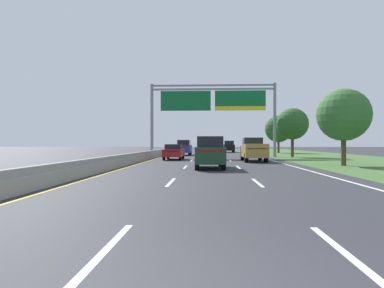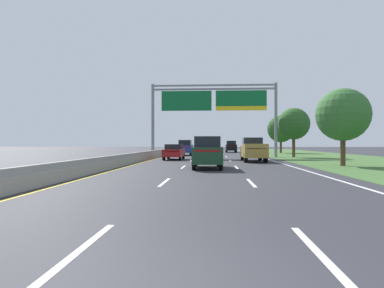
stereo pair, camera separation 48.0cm
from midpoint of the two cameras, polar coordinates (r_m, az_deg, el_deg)
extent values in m
plane|color=#2B2B30|center=(38.73, 2.81, -2.34)|extent=(220.00, 220.00, 0.00)
cube|color=white|center=(5.76, -16.79, -16.80)|extent=(0.14, 3.00, 0.01)
cube|color=white|center=(14.41, -4.62, -6.54)|extent=(0.14, 3.00, 0.01)
cube|color=white|center=(23.33, -1.75, -3.97)|extent=(0.14, 3.00, 0.01)
cube|color=white|center=(32.29, -0.48, -2.83)|extent=(0.14, 3.00, 0.01)
cube|color=white|center=(41.27, 0.24, -2.18)|extent=(0.14, 3.00, 0.01)
cube|color=white|center=(50.25, 0.70, -1.76)|extent=(0.14, 3.00, 0.01)
cube|color=white|center=(59.24, 1.02, -1.47)|extent=(0.14, 3.00, 0.01)
cube|color=white|center=(68.24, 1.25, -1.25)|extent=(0.14, 3.00, 0.01)
cube|color=white|center=(77.23, 1.44, -1.09)|extent=(0.14, 3.00, 0.01)
cube|color=white|center=(86.23, 1.58, -0.96)|extent=(0.14, 3.00, 0.01)
cube|color=white|center=(5.76, 22.41, -16.80)|extent=(0.14, 3.00, 0.01)
cube|color=white|center=(14.41, 10.23, -6.54)|extent=(0.14, 3.00, 0.01)
cube|color=white|center=(23.33, 7.37, -3.97)|extent=(0.14, 3.00, 0.01)
cube|color=white|center=(32.29, 6.10, -2.83)|extent=(0.14, 3.00, 0.01)
cube|color=white|center=(41.27, 5.38, -2.18)|extent=(0.14, 3.00, 0.01)
cube|color=white|center=(50.25, 4.92, -1.76)|extent=(0.14, 3.00, 0.01)
cube|color=white|center=(59.24, 4.60, -1.47)|extent=(0.14, 3.00, 0.01)
cube|color=white|center=(68.24, 4.36, -1.25)|extent=(0.14, 3.00, 0.01)
cube|color=white|center=(77.23, 4.18, -1.09)|extent=(0.14, 3.00, 0.01)
cube|color=white|center=(86.23, 4.04, -0.96)|extent=(0.14, 3.00, 0.01)
cube|color=white|center=(39.17, 11.48, -2.30)|extent=(0.16, 106.00, 0.01)
cube|color=gold|center=(39.17, -5.86, -2.30)|extent=(0.16, 106.00, 0.01)
cube|color=#3D602D|center=(41.16, 22.63, -2.19)|extent=(14.00, 110.00, 0.02)
cube|color=#99968E|center=(39.28, -6.87, -1.90)|extent=(0.60, 110.00, 0.55)
cube|color=#99968E|center=(39.26, -6.87, -1.28)|extent=(0.25, 110.00, 0.30)
cylinder|color=gray|center=(40.53, -7.23, 4.02)|extent=(0.36, 0.36, 8.83)
cylinder|color=gray|center=(40.63, 13.69, 4.01)|extent=(0.36, 0.36, 8.83)
cube|color=gray|center=(40.41, 3.24, 10.02)|extent=(14.70, 0.24, 0.20)
cube|color=gray|center=(40.34, 3.24, 9.39)|extent=(14.70, 0.24, 0.20)
cube|color=#0C602D|center=(40.07, -1.45, 7.42)|extent=(6.00, 0.12, 2.37)
cube|color=#0C602D|center=(40.15, 7.93, 7.76)|extent=(6.00, 0.12, 1.87)
cube|color=yellow|center=(40.01, 7.93, 6.08)|extent=(6.00, 0.12, 0.50)
cube|color=#A38438|center=(31.09, 10.07, -1.25)|extent=(2.07, 5.42, 1.00)
cube|color=black|center=(31.93, 9.90, 0.38)|extent=(1.74, 1.92, 0.78)
cube|color=#B21414|center=(28.45, 10.69, -0.78)|extent=(1.68, 0.10, 0.12)
cube|color=#A38438|center=(29.37, 10.46, -0.17)|extent=(2.02, 1.97, 0.20)
cylinder|color=black|center=(32.85, 8.23, -2.05)|extent=(0.31, 0.84, 0.84)
cylinder|color=black|center=(33.04, 11.18, -2.04)|extent=(0.31, 0.84, 0.84)
cylinder|color=black|center=(29.20, 8.83, -2.33)|extent=(0.31, 0.84, 0.84)
cylinder|color=black|center=(29.40, 12.13, -2.31)|extent=(0.31, 0.84, 0.84)
cube|color=#193D23|center=(22.20, 2.41, -1.85)|extent=(2.00, 4.74, 1.05)
cube|color=black|center=(22.04, 2.42, 0.38)|extent=(1.70, 3.04, 0.68)
cube|color=#B21414|center=(19.89, 2.51, -1.18)|extent=(1.60, 0.12, 0.12)
cylinder|color=black|center=(23.83, 0.38, -2.98)|extent=(0.28, 0.77, 0.76)
cylinder|color=black|center=(23.85, 4.32, -2.98)|extent=(0.28, 0.77, 0.76)
cylinder|color=black|center=(20.64, 0.20, -3.46)|extent=(0.28, 0.77, 0.76)
cylinder|color=black|center=(20.66, 4.75, -3.46)|extent=(0.28, 0.77, 0.76)
cube|color=navy|center=(46.17, -1.64, -0.81)|extent=(1.94, 4.72, 1.05)
cube|color=black|center=(46.01, -1.66, 0.26)|extent=(1.66, 3.01, 0.68)
cube|color=#B21414|center=(43.87, -1.90, -0.45)|extent=(1.60, 0.09, 0.12)
cylinder|color=black|center=(47.85, -2.46, -1.41)|extent=(0.27, 0.76, 0.76)
cylinder|color=black|center=(47.71, -0.50, -1.41)|extent=(0.27, 0.76, 0.76)
cylinder|color=black|center=(44.67, -2.87, -1.52)|extent=(0.27, 0.76, 0.76)
cylinder|color=black|center=(44.53, -0.77, -1.52)|extent=(0.27, 0.76, 0.76)
cube|color=black|center=(60.69, 6.10, -0.58)|extent=(1.93, 4.71, 1.05)
cube|color=black|center=(60.54, 6.11, 0.24)|extent=(1.65, 3.01, 0.68)
cube|color=#B21414|center=(58.38, 6.22, -0.30)|extent=(1.60, 0.09, 0.12)
cylinder|color=black|center=(62.26, 5.27, -1.04)|extent=(0.26, 0.76, 0.76)
cylinder|color=black|center=(62.35, 6.78, -1.04)|extent=(0.26, 0.76, 0.76)
cylinder|color=black|center=(59.07, 5.39, -1.11)|extent=(0.26, 0.76, 0.76)
cylinder|color=black|center=(59.16, 6.97, -1.11)|extent=(0.26, 0.76, 0.76)
cube|color=#161E47|center=(53.38, 2.67, -0.68)|extent=(1.91, 4.70, 1.05)
cube|color=black|center=(53.23, 2.67, 0.25)|extent=(1.64, 3.00, 0.68)
cube|color=#B21414|center=(51.07, 2.67, -0.36)|extent=(1.60, 0.08, 0.12)
cylinder|color=black|center=(55.00, 1.81, -1.20)|extent=(0.26, 0.76, 0.76)
cylinder|color=black|center=(55.00, 3.52, -1.20)|extent=(0.26, 0.76, 0.76)
cylinder|color=black|center=(51.80, 1.76, -1.29)|extent=(0.26, 0.76, 0.76)
cylinder|color=black|center=(51.80, 3.58, -1.29)|extent=(0.26, 0.76, 0.76)
cube|color=maroon|center=(33.90, -3.53, -1.52)|extent=(1.89, 4.43, 0.72)
cube|color=black|center=(33.84, -3.54, -0.48)|extent=(1.60, 2.33, 0.52)
cube|color=#B21414|center=(31.76, -4.03, -1.25)|extent=(1.53, 0.11, 0.12)
cylinder|color=black|center=(35.50, -4.51, -2.03)|extent=(0.23, 0.66, 0.66)
cylinder|color=black|center=(35.31, -1.94, -2.04)|extent=(0.23, 0.66, 0.66)
cylinder|color=black|center=(32.55, -5.27, -2.23)|extent=(0.23, 0.66, 0.66)
cylinder|color=black|center=(32.34, -2.46, -2.24)|extent=(0.23, 0.66, 0.66)
cylinder|color=#4C3823|center=(26.81, 24.10, -1.08)|extent=(0.36, 0.36, 2.22)
sphere|color=#33662D|center=(26.88, 24.11, 4.59)|extent=(3.85, 3.85, 3.85)
cylinder|color=#4C3823|center=(41.30, 16.53, -0.47)|extent=(0.36, 0.36, 2.48)
sphere|color=#285623|center=(41.36, 16.53, 3.34)|extent=(3.77, 3.77, 3.77)
cylinder|color=#4C3823|center=(57.90, 14.40, -0.39)|extent=(0.36, 0.36, 2.28)
sphere|color=#285623|center=(57.94, 14.40, 2.54)|extent=(4.55, 4.55, 4.55)
camera|label=1|loc=(0.24, -90.42, 0.00)|focal=31.08mm
camera|label=2|loc=(0.24, 89.58, 0.00)|focal=31.08mm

